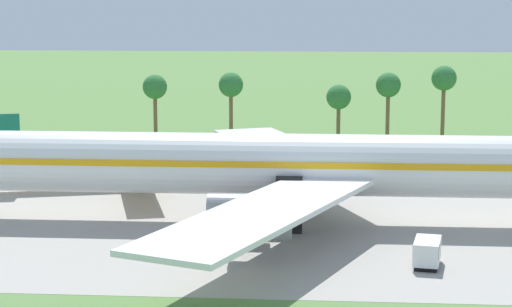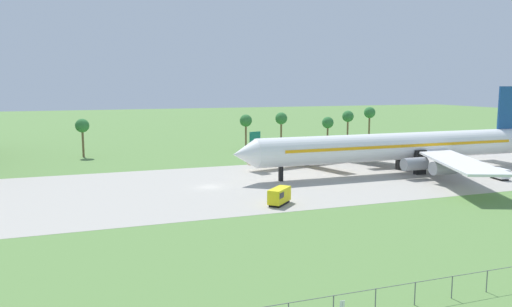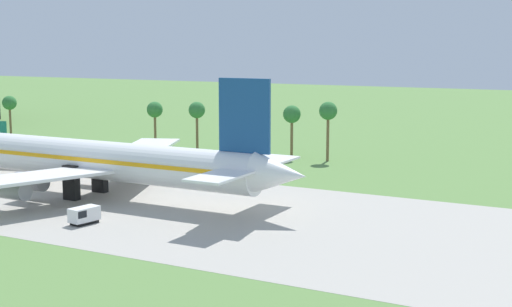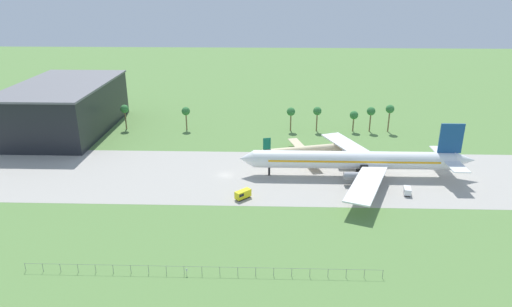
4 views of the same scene
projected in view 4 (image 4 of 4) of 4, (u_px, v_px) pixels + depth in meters
The scene contains 10 objects.
ground_plane at pixel (225, 175), 153.14m from camera, with size 600.00×600.00×0.00m, color #5B8442.
taxiway_strip at pixel (225, 175), 153.14m from camera, with size 320.00×44.00×0.02m.
jet_airliner at pixel (358, 160), 150.42m from camera, with size 77.43×62.37×18.59m.
regional_aircraft at pixel (304, 150), 167.06m from camera, with size 31.06×28.20×8.77m.
baggage_tug at pixel (243, 194), 136.29m from camera, with size 5.02×4.97×2.68m.
fuel_truck at pixel (407, 191), 138.99m from camera, with size 2.66×4.17×2.21m.
perimeter_fence at pixel (202, 269), 101.33m from camera, with size 80.10×0.10×2.10m.
no_stopping_sign at pixel (187, 271), 101.29m from camera, with size 0.44×0.08×1.68m.
terminal_building at pixel (65, 107), 194.55m from camera, with size 36.72×61.20×20.54m.
palm_tree_row at pixel (290, 112), 194.78m from camera, with size 117.30×3.60×11.86m.
Camera 4 is at (14.75, -139.85, 61.94)m, focal length 32.00 mm.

